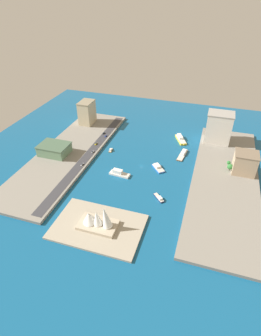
{
  "coord_description": "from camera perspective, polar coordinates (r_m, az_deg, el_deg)",
  "views": [
    {
      "loc": [
        -69.15,
        258.44,
        181.84
      ],
      "look_at": [
        9.79,
        12.67,
        3.15
      ],
      "focal_mm": 28.99,
      "sensor_mm": 36.0,
      "label": 1
    }
  ],
  "objects": [
    {
      "name": "sedan_silver",
      "position": [
        345.97,
        -7.99,
        3.4
      ],
      "size": [
        2.02,
        4.78,
        1.53
      ],
      "color": "black",
      "rests_on": "road_strip"
    },
    {
      "name": "ferry_yellow_fast",
      "position": [
        382.43,
        10.48,
        6.03
      ],
      "size": [
        19.54,
        28.77,
        5.68
      ],
      "color": "yellow",
      "rests_on": "ground_plane"
    },
    {
      "name": "ground_plane",
      "position": [
        323.48,
        2.34,
        0.46
      ],
      "size": [
        440.0,
        440.0,
        0.0
      ],
      "primitive_type": "plane",
      "color": "#145684"
    },
    {
      "name": "office_block_beige",
      "position": [
        417.58,
        -9.14,
        11.46
      ],
      "size": [
        18.75,
        27.48,
        33.75
      ],
      "color": "#C6B793",
      "rests_on": "quay_east"
    },
    {
      "name": "patrol_launch_navy",
      "position": [
        277.0,
        6.0,
        -6.25
      ],
      "size": [
        13.33,
        13.82,
        3.34
      ],
      "color": "#1E284C",
      "rests_on": "ground_plane"
    },
    {
      "name": "van_white",
      "position": [
        323.54,
        -10.16,
        0.74
      ],
      "size": [
        1.98,
        5.01,
        1.53
      ],
      "color": "black",
      "rests_on": "road_strip"
    },
    {
      "name": "water_taxi_orange",
      "position": [
        353.03,
        -4.19,
        3.79
      ],
      "size": [
        4.52,
        10.56,
        3.12
      ],
      "color": "orange",
      "rests_on": "ground_plane"
    },
    {
      "name": "ferry_white_commuter",
      "position": [
        307.23,
        -2.43,
        -1.09
      ],
      "size": [
        25.51,
        10.13,
        6.64
      ],
      "color": "silver",
      "rests_on": "ground_plane"
    },
    {
      "name": "quay_east",
      "position": [
        355.55,
        -12.66,
        3.31
      ],
      "size": [
        70.0,
        240.0,
        3.15
      ],
      "primitive_type": "cube",
      "color": "gray",
      "rests_on": "ground_plane"
    },
    {
      "name": "hatchback_blue",
      "position": [
        381.14,
        -5.24,
        6.73
      ],
      "size": [
        1.96,
        5.05,
        1.5
      ],
      "color": "black",
      "rests_on": "road_strip"
    },
    {
      "name": "opera_landmark",
      "position": [
        243.28,
        -6.99,
        -10.79
      ],
      "size": [
        34.63,
        20.76,
        24.13
      ],
      "color": "#BCAD93",
      "rests_on": "peninsula_point"
    },
    {
      "name": "traffic_light_waterfront",
      "position": [
        335.67,
        -8.04,
        3.02
      ],
      "size": [
        0.36,
        0.36,
        6.5
      ],
      "color": "black",
      "rests_on": "quay_east"
    },
    {
      "name": "hotel_broad_white",
      "position": [
        377.43,
        18.06,
        8.1
      ],
      "size": [
        33.14,
        25.59,
        40.35
      ],
      "color": "silver",
      "rests_on": "quay_west"
    },
    {
      "name": "peninsula_point",
      "position": [
        249.26,
        -6.84,
        -12.15
      ],
      "size": [
        79.56,
        53.64,
        2.0
      ],
      "primitive_type": "cube",
      "color": "#A89E89",
      "rests_on": "ground_plane"
    },
    {
      "name": "suv_black",
      "position": [
        388.78,
        -5.65,
        7.32
      ],
      "size": [
        2.02,
        4.46,
        1.72
      ],
      "color": "black",
      "rests_on": "road_strip"
    },
    {
      "name": "taxi_yellow_cab",
      "position": [
        363.08,
        -7.29,
        5.08
      ],
      "size": [
        2.05,
        5.04,
        1.58
      ],
      "color": "black",
      "rests_on": "road_strip"
    },
    {
      "name": "terminal_long_green",
      "position": [
        350.51,
        -15.72,
        3.84
      ],
      "size": [
        36.32,
        28.26,
        12.74
      ],
      "color": "slate",
      "rests_on": "quay_east"
    },
    {
      "name": "catamaran_blue",
      "position": [
        319.62,
        5.81,
        0.11
      ],
      "size": [
        18.44,
        19.95,
        3.81
      ],
      "color": "blue",
      "rests_on": "ground_plane"
    },
    {
      "name": "barge_flat_brown",
      "position": [
        349.51,
        10.91,
        2.88
      ],
      "size": [
        10.61,
        30.27,
        3.27
      ],
      "color": "brown",
      "rests_on": "ground_plane"
    },
    {
      "name": "park_tree_cluster",
      "position": [
        329.33,
        20.3,
        0.58
      ],
      "size": [
        11.17,
        19.29,
        8.85
      ],
      "color": "brown",
      "rests_on": "quay_west"
    },
    {
      "name": "quay_west",
      "position": [
        316.2,
        19.25,
        -2.31
      ],
      "size": [
        70.0,
        240.0,
        3.15
      ],
      "primitive_type": "cube",
      "color": "gray",
      "rests_on": "ground_plane"
    },
    {
      "name": "apartment_midrise_tan",
      "position": [
        326.32,
        22.92,
        1.0
      ],
      "size": [
        25.26,
        22.61,
        24.58
      ],
      "color": "tan",
      "rests_on": "quay_west"
    },
    {
      "name": "road_strip",
      "position": [
        343.06,
        -8.76,
        2.87
      ],
      "size": [
        11.2,
        228.0,
        0.15
      ],
      "primitive_type": "cube",
      "color": "#38383D",
      "rests_on": "quay_east"
    }
  ]
}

